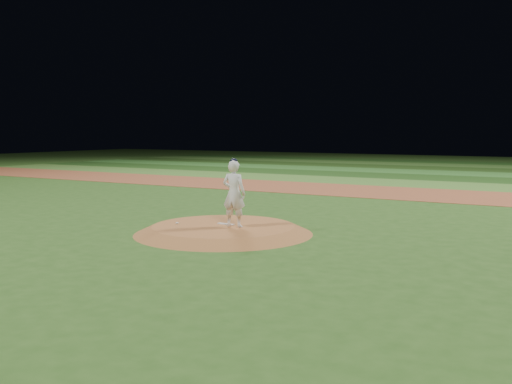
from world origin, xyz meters
TOP-DOWN VIEW (x-y plane):
  - ground at (0.00, 0.00)m, footprint 120.00×120.00m
  - infield_dirt_band at (0.00, 14.00)m, footprint 70.00×6.00m
  - outfield_stripe_0 at (0.00, 19.50)m, footprint 70.00×5.00m
  - outfield_stripe_1 at (0.00, 24.50)m, footprint 70.00×5.00m
  - outfield_stripe_2 at (0.00, 29.50)m, footprint 70.00×5.00m
  - outfield_stripe_3 at (0.00, 34.50)m, footprint 70.00×5.00m
  - outfield_stripe_4 at (0.00, 39.50)m, footprint 70.00×5.00m
  - outfield_stripe_5 at (0.00, 44.50)m, footprint 70.00×5.00m
  - pitchers_mound at (0.00, 0.00)m, footprint 5.50×5.50m
  - pitching_rubber at (-0.03, 0.18)m, footprint 0.58×0.17m
  - rosin_bag at (-1.41, -0.50)m, footprint 0.10×0.10m
  - pitcher_on_mound at (0.42, -0.04)m, footprint 0.78×0.56m

SIDE VIEW (x-z plane):
  - ground at x=0.00m, z-range 0.00..0.00m
  - outfield_stripe_0 at x=0.00m, z-range 0.00..0.02m
  - outfield_stripe_1 at x=0.00m, z-range 0.00..0.02m
  - outfield_stripe_2 at x=0.00m, z-range 0.00..0.02m
  - outfield_stripe_3 at x=0.00m, z-range 0.00..0.02m
  - outfield_stripe_4 at x=0.00m, z-range 0.00..0.02m
  - outfield_stripe_5 at x=0.00m, z-range 0.00..0.02m
  - infield_dirt_band at x=0.00m, z-range 0.00..0.02m
  - pitchers_mound at x=0.00m, z-range 0.00..0.25m
  - pitching_rubber at x=-0.03m, z-range 0.25..0.28m
  - rosin_bag at x=-1.41m, z-range 0.25..0.31m
  - pitcher_on_mound at x=0.42m, z-range 0.23..2.32m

